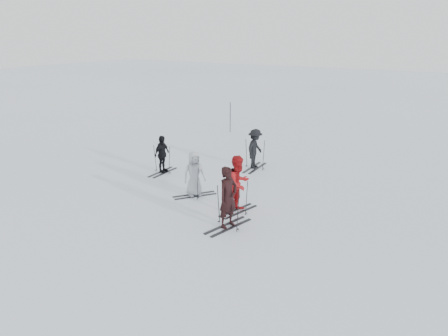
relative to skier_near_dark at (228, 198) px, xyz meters
name	(u,v)px	position (x,y,z in m)	size (l,w,h in m)	color
ground	(210,202)	(-1.62, 1.45, -0.97)	(120.00, 120.00, 0.00)	silver
skier_near_dark	(228,198)	(0.00, 0.00, 0.00)	(0.70, 0.46, 1.93)	black
skier_red	(238,185)	(-0.32, 1.23, 0.00)	(0.94, 0.73, 1.93)	#A11214
skier_grey	(194,174)	(-2.43, 1.68, -0.14)	(0.81, 0.53, 1.66)	#A3A8AD
skier_uphill_left	(162,155)	(-5.19, 3.24, -0.17)	(0.94, 0.39, 1.60)	black
skier_uphill_far	(255,149)	(-2.09, 5.86, -0.09)	(1.13, 0.65, 1.74)	black
skis_near_dark	(228,207)	(0.00, 0.00, -0.30)	(0.97, 1.84, 1.34)	black
skis_red	(238,195)	(-0.32, 1.23, -0.37)	(0.87, 1.64, 1.20)	black
skis_grey	(194,180)	(-2.43, 1.68, -0.36)	(0.88, 1.67, 1.22)	black
skis_uphill_left	(162,159)	(-5.19, 3.24, -0.35)	(0.90, 1.70, 1.24)	black
skis_uphill_far	(255,153)	(-2.09, 5.86, -0.29)	(0.98, 1.86, 1.36)	black
piste_marker	(230,117)	(-6.65, 11.50, -0.06)	(0.04, 0.04, 1.81)	black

